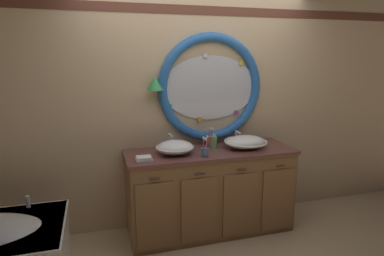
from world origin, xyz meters
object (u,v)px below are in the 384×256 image
sink_basin_left (175,147)px  folded_hand_towel (144,159)px  soap_dispenser (214,142)px  sink_basin_right (246,142)px  toothbrush_holder_right (212,140)px  toothbrush_holder_left (205,151)px

sink_basin_left → folded_hand_towel: bearing=-159.5°
sink_basin_left → soap_dispenser: (0.45, 0.09, -0.00)m
sink_basin_right → toothbrush_holder_right: size_ratio=2.18×
sink_basin_right → soap_dispenser: (-0.33, 0.09, 0.00)m
sink_basin_right → toothbrush_holder_left: size_ratio=2.19×
folded_hand_towel → sink_basin_left: bearing=20.5°
sink_basin_right → soap_dispenser: bearing=165.3°
sink_basin_left → sink_basin_right: size_ratio=0.83×
toothbrush_holder_right → folded_hand_towel: (-0.79, -0.32, -0.04)m
sink_basin_left → sink_basin_right: (0.77, -0.00, -0.00)m
toothbrush_holder_left → soap_dispenser: size_ratio=1.31×
toothbrush_holder_right → soap_dispenser: bearing=-97.7°
toothbrush_holder_right → soap_dispenser: toothbrush_holder_right is taller
toothbrush_holder_left → toothbrush_holder_right: 0.42m
toothbrush_holder_left → folded_hand_towel: size_ratio=1.40×
sink_basin_left → toothbrush_holder_left: (0.26, -0.17, -0.01)m
sink_basin_left → folded_hand_towel: sink_basin_left is taller
soap_dispenser → folded_hand_towel: 0.81m
sink_basin_left → toothbrush_holder_left: 0.31m
toothbrush_holder_right → soap_dispenser: 0.12m
toothbrush_holder_left → toothbrush_holder_right: size_ratio=1.00×
sink_basin_left → soap_dispenser: 0.45m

